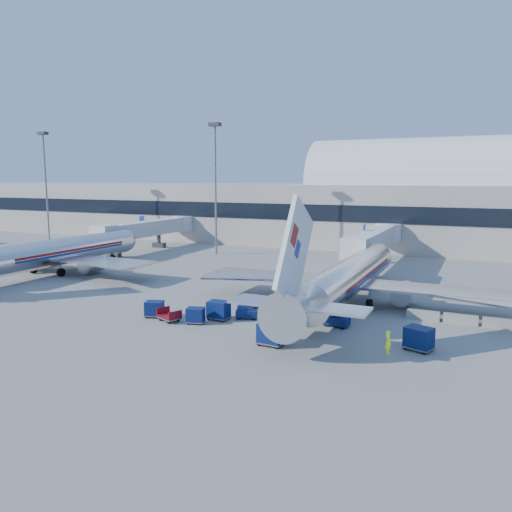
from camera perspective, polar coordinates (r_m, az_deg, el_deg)
The scene contains 21 objects.
ground at distance 53.05m, azimuth -1.52°, elevation -5.58°, with size 260.00×260.00×0.00m, color gray.
terminal at distance 108.46m, azimuth 5.15°, elevation 5.80°, with size 170.00×28.15×21.00m.
airliner_main at distance 53.16m, azimuth 10.38°, elevation -2.46°, with size 32.00×37.26×12.07m.
airliner_mid at distance 75.25m, azimuth -22.31°, elevation 0.32°, with size 32.00×37.26×12.07m.
jetbridge_near at distance 78.90m, azimuth 13.49°, elevation 1.84°, with size 4.40×27.50×6.25m.
jetbridge_mid at distance 96.25m, azimuth -11.85°, elevation 3.12°, with size 4.40×27.50×6.25m.
mast_far_west at distance 112.43m, azimuth -22.96°, elevation 8.96°, with size 2.00×1.20×22.60m.
mast_west at distance 87.28m, azimuth -4.67°, elevation 9.85°, with size 2.00×1.20×22.60m.
barrier_near at distance 49.95m, azimuth 18.54°, elevation -6.42°, with size 3.00×0.55×0.90m, color #9E9E96.
barrier_mid at distance 49.74m, azimuth 22.34°, elevation -6.70°, with size 3.00×0.55×0.90m, color #9E9E96.
barrier_far at distance 49.75m, azimuth 26.16°, elevation -6.94°, with size 3.00×0.55×0.90m, color #9E9E96.
tug_lead at distance 47.72m, azimuth -1.14°, elevation -6.45°, with size 2.31×1.67×1.36m.
tug_right at distance 45.87m, azimuth 9.08°, elevation -7.12°, with size 2.42×1.46×1.49m.
tug_left at distance 51.30m, azimuth -0.56°, elevation -5.29°, with size 1.33×2.37×1.49m.
cart_train_a at distance 47.47m, azimuth -4.29°, elevation -6.15°, with size 2.03×1.56×1.77m.
cart_train_b at distance 46.49m, azimuth -6.93°, elevation -6.73°, with size 1.95×1.68×1.46m.
cart_train_c at distance 49.19m, azimuth -11.53°, elevation -5.92°, with size 2.11×1.85×1.55m.
cart_solo_near at distance 40.30m, azimuth 1.74°, elevation -8.85°, with size 2.13×1.68×1.80m.
cart_solo_far at distance 41.16m, azimuth 18.12°, elevation -8.90°, with size 2.47×2.17×1.82m.
cart_open_red at distance 47.66m, azimuth -9.85°, elevation -6.87°, with size 2.53×2.19×0.57m.
ramp_worker at distance 39.80m, azimuth 14.88°, elevation -9.48°, with size 0.65×0.43×1.79m, color #AFEC18.
Camera 1 is at (22.78, -46.06, 13.21)m, focal length 35.00 mm.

